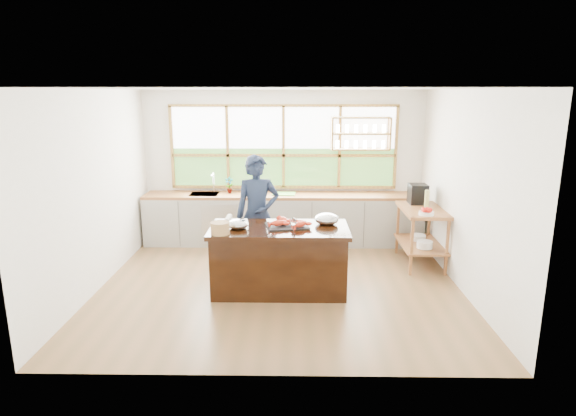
{
  "coord_description": "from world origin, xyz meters",
  "views": [
    {
      "loc": [
        0.22,
        -6.37,
        2.67
      ],
      "look_at": [
        0.11,
        0.15,
        1.08
      ],
      "focal_mm": 30.0,
      "sensor_mm": 36.0,
      "label": 1
    }
  ],
  "objects_px": {
    "cook": "(258,215)",
    "espresso_machine": "(418,194)",
    "wicker_basket": "(220,228)",
    "island": "(279,259)"
  },
  "relations": [
    {
      "from": "wicker_basket",
      "to": "espresso_machine",
      "type": "bearing_deg",
      "value": 30.98
    },
    {
      "from": "cook",
      "to": "espresso_machine",
      "type": "xyz_separation_m",
      "value": [
        2.53,
        0.74,
        0.17
      ]
    },
    {
      "from": "cook",
      "to": "espresso_machine",
      "type": "bearing_deg",
      "value": 6.66
    },
    {
      "from": "island",
      "to": "cook",
      "type": "height_order",
      "value": "cook"
    },
    {
      "from": "espresso_machine",
      "to": "wicker_basket",
      "type": "relative_size",
      "value": 1.32
    },
    {
      "from": "island",
      "to": "espresso_machine",
      "type": "xyz_separation_m",
      "value": [
        2.19,
        1.45,
        0.6
      ]
    },
    {
      "from": "island",
      "to": "cook",
      "type": "xyz_separation_m",
      "value": [
        -0.34,
        0.71,
        0.43
      ]
    },
    {
      "from": "cook",
      "to": "wicker_basket",
      "type": "distance_m",
      "value": 1.1
    },
    {
      "from": "island",
      "to": "espresso_machine",
      "type": "distance_m",
      "value": 2.69
    },
    {
      "from": "espresso_machine",
      "to": "wicker_basket",
      "type": "bearing_deg",
      "value": -149.88
    }
  ]
}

